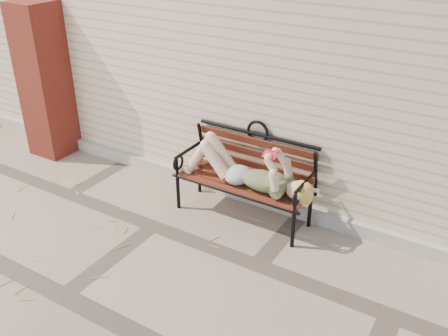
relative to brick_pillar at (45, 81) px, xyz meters
The scene contains 7 objects.
ground 2.62m from the brick_pillar, 18.06° to the right, with size 80.00×80.00×0.00m, color gray.
house_wall 3.26m from the brick_pillar, 44.37° to the left, with size 8.00×4.00×3.00m, color beige.
foundation_strip 2.49m from the brick_pillar, ahead, with size 8.00×0.10×0.15m, color #A4A094.
brick_pillar is the anchor object (origin of this frame).
garden_bench 3.04m from the brick_pillar, ahead, with size 1.57×0.63×1.02m.
reading_woman 3.05m from the brick_pillar, ahead, with size 1.49×0.34×0.47m.
straw_scatter 2.27m from the brick_pillar, 46.36° to the right, with size 2.53×1.78×0.01m.
Camera 1 is at (2.92, -3.35, 3.01)m, focal length 40.00 mm.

